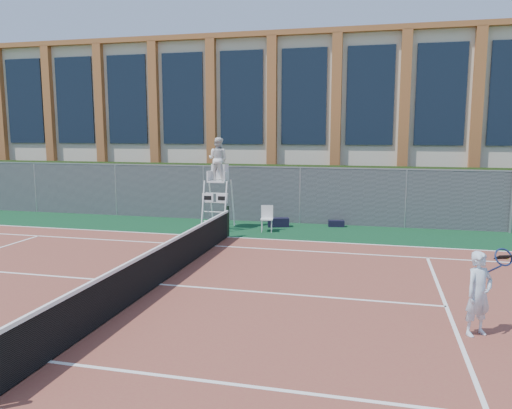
# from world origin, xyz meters

# --- Properties ---
(ground) EXTENTS (120.00, 120.00, 0.00)m
(ground) POSITION_xyz_m (0.00, 0.00, 0.00)
(ground) COLOR #233814
(apron) EXTENTS (36.00, 20.00, 0.01)m
(apron) POSITION_xyz_m (0.00, 1.00, 0.01)
(apron) COLOR #0C381D
(apron) RESTS_ON ground
(tennis_court) EXTENTS (23.77, 10.97, 0.02)m
(tennis_court) POSITION_xyz_m (0.00, 0.00, 0.02)
(tennis_court) COLOR brown
(tennis_court) RESTS_ON apron
(tennis_net) EXTENTS (0.10, 11.30, 1.10)m
(tennis_net) POSITION_xyz_m (0.00, 0.00, 0.54)
(tennis_net) COLOR black
(tennis_net) RESTS_ON ground
(fence) EXTENTS (40.00, 0.06, 2.20)m
(fence) POSITION_xyz_m (0.00, 8.80, 1.10)
(fence) COLOR #595E60
(fence) RESTS_ON ground
(hedge) EXTENTS (40.00, 1.40, 2.20)m
(hedge) POSITION_xyz_m (0.00, 10.00, 1.10)
(hedge) COLOR black
(hedge) RESTS_ON ground
(building) EXTENTS (45.00, 10.60, 8.22)m
(building) POSITION_xyz_m (0.00, 17.95, 4.15)
(building) COLOR beige
(building) RESTS_ON ground
(umpire_chair) EXTENTS (0.96, 1.47, 3.43)m
(umpire_chair) POSITION_xyz_m (-0.80, 7.05, 2.51)
(umpire_chair) COLOR white
(umpire_chair) RESTS_ON ground
(plastic_chair) EXTENTS (0.50, 0.50, 0.93)m
(plastic_chair) POSITION_xyz_m (1.08, 6.95, 0.56)
(plastic_chair) COLOR silver
(plastic_chair) RESTS_ON apron
(sports_bag_near) EXTENTS (0.85, 0.54, 0.34)m
(sports_bag_near) POSITION_xyz_m (1.32, 7.85, 0.18)
(sports_bag_near) COLOR black
(sports_bag_near) RESTS_ON apron
(sports_bag_far) EXTENTS (0.63, 0.35, 0.24)m
(sports_bag_far) POSITION_xyz_m (3.47, 8.40, 0.13)
(sports_bag_far) COLOR black
(sports_bag_far) RESTS_ON apron
(tennis_player) EXTENTS (0.92, 0.72, 1.54)m
(tennis_player) POSITION_xyz_m (6.73, -1.39, 0.79)
(tennis_player) COLOR silver
(tennis_player) RESTS_ON tennis_court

